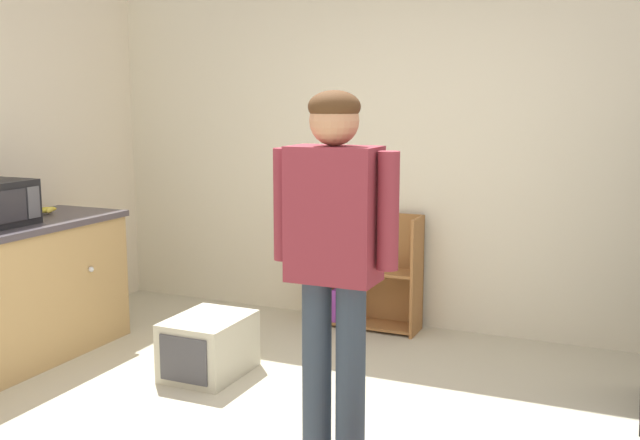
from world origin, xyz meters
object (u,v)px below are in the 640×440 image
(pet_carrier, at_px, (209,346))
(banana_bunch, at_px, (48,210))
(bookshelf, at_px, (359,276))
(standing_person, at_px, (334,250))

(pet_carrier, bearing_deg, banana_bunch, 175.51)
(pet_carrier, xyz_separation_m, banana_bunch, (-1.33, 0.10, 0.75))
(bookshelf, xyz_separation_m, banana_bunch, (-1.82, -1.21, 0.55))
(bookshelf, bearing_deg, pet_carrier, -110.48)
(standing_person, bearing_deg, pet_carrier, 144.46)
(bookshelf, distance_m, pet_carrier, 1.41)
(banana_bunch, bearing_deg, bookshelf, 33.58)
(standing_person, distance_m, banana_bunch, 2.68)
(pet_carrier, distance_m, banana_bunch, 1.53)
(bookshelf, height_order, banana_bunch, banana_bunch)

